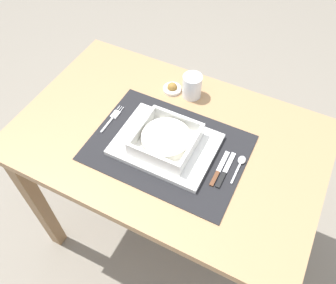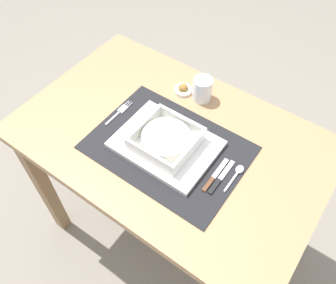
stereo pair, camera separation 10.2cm
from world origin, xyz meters
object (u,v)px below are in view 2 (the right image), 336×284
at_px(bread_knife, 214,177).
at_px(butter_knife, 220,179).
at_px(porridge_bowl, 166,140).
at_px(dining_table, 170,157).
at_px(spoon, 238,172).
at_px(fork, 120,111).
at_px(condiment_saucer, 183,89).
at_px(drinking_glass, 202,90).

bearing_deg(bread_knife, butter_knife, 8.62).
bearing_deg(porridge_bowl, bread_knife, -2.83).
xyz_separation_m(dining_table, porridge_bowl, (0.02, -0.04, 0.16)).
height_order(dining_table, spoon, spoon).
bearing_deg(dining_table, butter_knife, -13.01).
xyz_separation_m(dining_table, fork, (-0.20, -0.01, 0.12)).
distance_m(porridge_bowl, fork, 0.22).
relative_size(dining_table, condiment_saucer, 15.38).
distance_m(butter_knife, bread_knife, 0.02).
distance_m(fork, drinking_glass, 0.29).
distance_m(fork, spoon, 0.45).
bearing_deg(drinking_glass, fork, -130.84).
xyz_separation_m(porridge_bowl, butter_knife, (0.20, -0.01, -0.03)).
distance_m(porridge_bowl, bread_knife, 0.18).
relative_size(porridge_bowl, bread_knife, 1.32).
bearing_deg(drinking_glass, spoon, -38.49).
bearing_deg(bread_knife, condiment_saucer, 136.23).
bearing_deg(butter_knife, porridge_bowl, 178.19).
height_order(porridge_bowl, butter_knife, porridge_bowl).
distance_m(dining_table, fork, 0.23).
distance_m(porridge_bowl, spoon, 0.24).
height_order(fork, butter_knife, butter_knife).
relative_size(fork, butter_knife, 0.94).
height_order(butter_knife, bread_knife, same).
distance_m(dining_table, bread_knife, 0.24).
height_order(bread_knife, condiment_saucer, condiment_saucer).
height_order(butter_knife, condiment_saucer, condiment_saucer).
distance_m(bread_knife, condiment_saucer, 0.38).
bearing_deg(fork, condiment_saucer, 60.52).
xyz_separation_m(fork, butter_knife, (0.42, -0.04, 0.00)).
bearing_deg(condiment_saucer, porridge_bowl, -67.77).
xyz_separation_m(spoon, butter_knife, (-0.03, -0.05, -0.00)).
bearing_deg(porridge_bowl, drinking_glass, 95.99).
bearing_deg(porridge_bowl, spoon, 11.41).
bearing_deg(spoon, drinking_glass, 143.15).
bearing_deg(butter_knife, bread_knife, -169.65).
xyz_separation_m(fork, drinking_glass, (0.19, 0.22, 0.03)).
bearing_deg(fork, drinking_glass, 48.92).
xyz_separation_m(dining_table, spoon, (0.25, 0.00, 0.12)).
bearing_deg(butter_knife, dining_table, 166.75).
relative_size(dining_table, drinking_glass, 11.66).
bearing_deg(fork, dining_table, 3.31).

